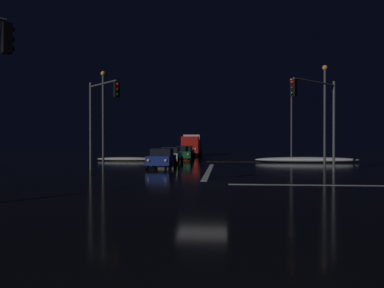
# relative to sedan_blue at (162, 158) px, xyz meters

# --- Properties ---
(ground) EXTENTS (120.00, 120.00, 0.10)m
(ground) POSITION_rel_sedan_blue_xyz_m (3.87, -11.03, -0.85)
(ground) COLOR black
(stop_line_north) EXTENTS (0.35, 14.77, 0.01)m
(stop_line_north) POSITION_rel_sedan_blue_xyz_m (3.87, -2.43, -0.80)
(stop_line_north) COLOR white
(stop_line_north) RESTS_ON ground
(centre_line_ns) EXTENTS (22.00, 0.15, 0.01)m
(centre_line_ns) POSITION_rel_sedan_blue_xyz_m (3.87, 9.17, -0.80)
(centre_line_ns) COLOR yellow
(centre_line_ns) RESTS_ON ground
(crosswalk_bar_east) EXTENTS (14.77, 0.40, 0.01)m
(crosswalk_bar_east) POSITION_rel_sedan_blue_xyz_m (12.57, -11.03, -0.80)
(crosswalk_bar_east) COLOR white
(crosswalk_bar_east) RESTS_ON ground
(snow_bank_left_curb) EXTENTS (6.52, 1.50, 0.40)m
(snow_bank_left_curb) POSITION_rel_sedan_blue_xyz_m (-5.53, 10.29, -0.60)
(snow_bank_left_curb) COLOR white
(snow_bank_left_curb) RESTS_ON ground
(snow_bank_right_curb) EXTENTS (10.26, 1.50, 0.55)m
(snow_bank_right_curb) POSITION_rel_sedan_blue_xyz_m (13.27, 8.80, -0.52)
(snow_bank_right_curb) COLOR white
(snow_bank_right_curb) RESTS_ON ground
(sedan_blue) EXTENTS (2.02, 4.33, 1.57)m
(sedan_blue) POSITION_rel_sedan_blue_xyz_m (0.00, 0.00, 0.00)
(sedan_blue) COLOR navy
(sedan_blue) RESTS_ON ground
(sedan_white) EXTENTS (2.02, 4.33, 1.57)m
(sedan_white) POSITION_rel_sedan_blue_xyz_m (-0.13, 6.16, 0.00)
(sedan_white) COLOR silver
(sedan_white) RESTS_ON ground
(sedan_green) EXTENTS (2.02, 4.33, 1.57)m
(sedan_green) POSITION_rel_sedan_blue_xyz_m (0.51, 12.46, 0.00)
(sedan_green) COLOR #14512D
(sedan_green) RESTS_ON ground
(sedan_orange) EXTENTS (2.02, 4.33, 1.57)m
(sedan_orange) POSITION_rel_sedan_blue_xyz_m (0.11, 18.82, 0.00)
(sedan_orange) COLOR #C66014
(sedan_orange) RESTS_ON ground
(box_truck) EXTENTS (2.68, 8.28, 3.08)m
(box_truck) POSITION_rel_sedan_blue_xyz_m (0.25, 26.57, 0.91)
(box_truck) COLOR red
(box_truck) RESTS_ON ground
(traffic_signal_ne) EXTENTS (3.80, 3.80, 6.48)m
(traffic_signal_ne) POSITION_rel_sedan_blue_xyz_m (11.41, -3.50, 3.71)
(traffic_signal_ne) COLOR #4C4C51
(traffic_signal_ne) RESTS_ON ground
(traffic_signal_nw) EXTENTS (3.15, 3.15, 6.60)m
(traffic_signal_nw) POSITION_rel_sedan_blue_xyz_m (-3.96, -3.20, 3.73)
(traffic_signal_nw) COLOR #4C4C51
(traffic_signal_nw) RESTS_ON ground
(streetlamp_right_far) EXTENTS (0.44, 0.44, 10.12)m
(streetlamp_right_far) POSITION_rel_sedan_blue_xyz_m (13.57, 19.17, 4.97)
(streetlamp_right_far) COLOR #424247
(streetlamp_right_far) RESTS_ON ground
(streetlamp_left_near) EXTENTS (0.44, 0.44, 8.45)m
(streetlamp_left_near) POSITION_rel_sedan_blue_xyz_m (-5.83, 3.17, 4.10)
(streetlamp_left_near) COLOR #424247
(streetlamp_left_near) RESTS_ON ground
(streetlamp_right_near) EXTENTS (0.44, 0.44, 8.66)m
(streetlamp_right_near) POSITION_rel_sedan_blue_xyz_m (13.57, 3.17, 4.21)
(streetlamp_right_near) COLOR #424247
(streetlamp_right_near) RESTS_ON ground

